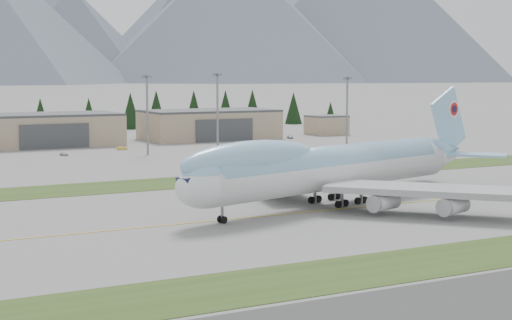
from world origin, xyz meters
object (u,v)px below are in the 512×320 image
boeing_747_freighter (332,167)px  service_vehicle_b (122,150)px  hangar_center (46,130)px  hangar_right (209,124)px  service_vehicle_c (290,138)px  service_vehicle_a (64,156)px

boeing_747_freighter → service_vehicle_b: boeing_747_freighter is taller
hangar_center → hangar_right: 60.00m
boeing_747_freighter → hangar_center: boeing_747_freighter is taller
service_vehicle_c → hangar_right: bearing=172.3°
service_vehicle_a → service_vehicle_b: size_ratio=0.86×
service_vehicle_a → service_vehicle_c: bearing=-7.9°
service_vehicle_a → hangar_center: bearing=63.1°
hangar_center → service_vehicle_b: hangar_center is taller
hangar_center → hangar_right: size_ratio=1.00×
hangar_center → service_vehicle_a: 36.34m
boeing_747_freighter → service_vehicle_c: boeing_747_freighter is taller
hangar_right → service_vehicle_a: bearing=-150.3°
service_vehicle_a → service_vehicle_c: (90.06, 23.52, 0.00)m
hangar_right → service_vehicle_a: hangar_right is taller
boeing_747_freighter → service_vehicle_c: 149.19m
boeing_747_freighter → service_vehicle_c: bearing=47.1°
boeing_747_freighter → service_vehicle_b: size_ratio=22.45×
hangar_center → service_vehicle_a: hangar_center is taller
service_vehicle_b → boeing_747_freighter: bearing=-178.1°
hangar_right → service_vehicle_a: (-62.73, -35.84, -5.39)m
service_vehicle_a → hangar_right: bearing=7.2°
hangar_right → service_vehicle_a: size_ratio=15.52×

